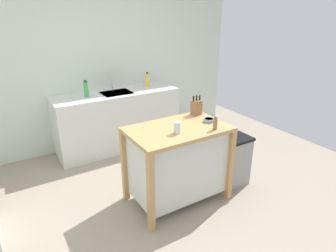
{
  "coord_description": "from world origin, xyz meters",
  "views": [
    {
      "loc": [
        -1.36,
        -2.24,
        2.04
      ],
      "look_at": [
        0.2,
        0.3,
        0.84
      ],
      "focal_mm": 30.93,
      "sensor_mm": 36.0,
      "label": 1
    }
  ],
  "objects_px": {
    "kitchen_island": "(178,160)",
    "drinking_cup": "(177,128)",
    "knife_block": "(196,107)",
    "bottle_hand_soap": "(147,80)",
    "trash_bin": "(234,161)",
    "bottle_spray_cleaner": "(86,89)",
    "bowl_ceramic_small": "(209,120)",
    "sink_faucet": "(112,83)",
    "pepper_grinder": "(215,123)"
  },
  "relations": [
    {
      "from": "kitchen_island",
      "to": "drinking_cup",
      "type": "height_order",
      "value": "drinking_cup"
    },
    {
      "from": "knife_block",
      "to": "bottle_hand_soap",
      "type": "relative_size",
      "value": 0.98
    },
    {
      "from": "kitchen_island",
      "to": "drinking_cup",
      "type": "bearing_deg",
      "value": -127.48
    },
    {
      "from": "knife_block",
      "to": "trash_bin",
      "type": "relative_size",
      "value": 0.37
    },
    {
      "from": "knife_block",
      "to": "bottle_hand_soap",
      "type": "height_order",
      "value": "bottle_hand_soap"
    },
    {
      "from": "bottle_spray_cleaner",
      "to": "trash_bin",
      "type": "bearing_deg",
      "value": -54.39
    },
    {
      "from": "bowl_ceramic_small",
      "to": "knife_block",
      "type": "bearing_deg",
      "value": 83.87
    },
    {
      "from": "sink_faucet",
      "to": "kitchen_island",
      "type": "bearing_deg",
      "value": -89.28
    },
    {
      "from": "bowl_ceramic_small",
      "to": "drinking_cup",
      "type": "bearing_deg",
      "value": -170.7
    },
    {
      "from": "drinking_cup",
      "to": "pepper_grinder",
      "type": "distance_m",
      "value": 0.41
    },
    {
      "from": "bowl_ceramic_small",
      "to": "bottle_spray_cleaner",
      "type": "xyz_separation_m",
      "value": [
        -0.85,
        1.67,
        0.09
      ]
    },
    {
      "from": "knife_block",
      "to": "bowl_ceramic_small",
      "type": "relative_size",
      "value": 1.97
    },
    {
      "from": "knife_block",
      "to": "pepper_grinder",
      "type": "bearing_deg",
      "value": -103.53
    },
    {
      "from": "knife_block",
      "to": "bowl_ceramic_small",
      "type": "height_order",
      "value": "knife_block"
    },
    {
      "from": "sink_faucet",
      "to": "bottle_spray_cleaner",
      "type": "relative_size",
      "value": 0.91
    },
    {
      "from": "sink_faucet",
      "to": "bottle_hand_soap",
      "type": "xyz_separation_m",
      "value": [
        0.56,
        -0.09,
        0.0
      ]
    },
    {
      "from": "pepper_grinder",
      "to": "trash_bin",
      "type": "xyz_separation_m",
      "value": [
        0.47,
        0.14,
        -0.64
      ]
    },
    {
      "from": "sink_faucet",
      "to": "bowl_ceramic_small",
      "type": "bearing_deg",
      "value": -77.47
    },
    {
      "from": "kitchen_island",
      "to": "bowl_ceramic_small",
      "type": "distance_m",
      "value": 0.56
    },
    {
      "from": "bowl_ceramic_small",
      "to": "trash_bin",
      "type": "height_order",
      "value": "bowl_ceramic_small"
    },
    {
      "from": "trash_bin",
      "to": "bottle_spray_cleaner",
      "type": "xyz_separation_m",
      "value": [
        -1.24,
        1.73,
        0.69
      ]
    },
    {
      "from": "kitchen_island",
      "to": "knife_block",
      "type": "distance_m",
      "value": 0.68
    },
    {
      "from": "kitchen_island",
      "to": "bowl_ceramic_small",
      "type": "bearing_deg",
      "value": -5.53
    },
    {
      "from": "bottle_spray_cleaner",
      "to": "bowl_ceramic_small",
      "type": "bearing_deg",
      "value": -62.97
    },
    {
      "from": "bowl_ceramic_small",
      "to": "drinking_cup",
      "type": "distance_m",
      "value": 0.48
    },
    {
      "from": "knife_block",
      "to": "bottle_spray_cleaner",
      "type": "relative_size",
      "value": 0.96
    },
    {
      "from": "sink_faucet",
      "to": "bottle_hand_soap",
      "type": "bearing_deg",
      "value": -9.27
    },
    {
      "from": "trash_bin",
      "to": "sink_faucet",
      "type": "bearing_deg",
      "value": 112.83
    },
    {
      "from": "kitchen_island",
      "to": "bowl_ceramic_small",
      "type": "height_order",
      "value": "bowl_ceramic_small"
    },
    {
      "from": "bottle_hand_soap",
      "to": "sink_faucet",
      "type": "bearing_deg",
      "value": 170.73
    },
    {
      "from": "sink_faucet",
      "to": "bottle_hand_soap",
      "type": "relative_size",
      "value": 0.93
    },
    {
      "from": "kitchen_island",
      "to": "knife_block",
      "type": "relative_size",
      "value": 4.58
    },
    {
      "from": "kitchen_island",
      "to": "knife_block",
      "type": "xyz_separation_m",
      "value": [
        0.41,
        0.24,
        0.48
      ]
    },
    {
      "from": "kitchen_island",
      "to": "bottle_hand_soap",
      "type": "height_order",
      "value": "bottle_hand_soap"
    },
    {
      "from": "kitchen_island",
      "to": "sink_faucet",
      "type": "distance_m",
      "value": 1.86
    },
    {
      "from": "bowl_ceramic_small",
      "to": "bottle_hand_soap",
      "type": "xyz_separation_m",
      "value": [
        0.15,
        1.74,
        0.09
      ]
    },
    {
      "from": "knife_block",
      "to": "bottle_spray_cleaner",
      "type": "xyz_separation_m",
      "value": [
        -0.88,
        1.4,
        0.03
      ]
    },
    {
      "from": "drinking_cup",
      "to": "pepper_grinder",
      "type": "height_order",
      "value": "pepper_grinder"
    },
    {
      "from": "bowl_ceramic_small",
      "to": "pepper_grinder",
      "type": "relative_size",
      "value": 0.76
    },
    {
      "from": "knife_block",
      "to": "bottle_hand_soap",
      "type": "distance_m",
      "value": 1.47
    },
    {
      "from": "knife_block",
      "to": "bowl_ceramic_small",
      "type": "bearing_deg",
      "value": -96.13
    },
    {
      "from": "drinking_cup",
      "to": "trash_bin",
      "type": "height_order",
      "value": "drinking_cup"
    },
    {
      "from": "sink_faucet",
      "to": "drinking_cup",
      "type": "bearing_deg",
      "value": -91.97
    },
    {
      "from": "kitchen_island",
      "to": "bottle_spray_cleaner",
      "type": "relative_size",
      "value": 4.41
    },
    {
      "from": "pepper_grinder",
      "to": "kitchen_island",
      "type": "bearing_deg",
      "value": 140.97
    },
    {
      "from": "pepper_grinder",
      "to": "trash_bin",
      "type": "relative_size",
      "value": 0.25
    },
    {
      "from": "drinking_cup",
      "to": "pepper_grinder",
      "type": "xyz_separation_m",
      "value": [
        0.39,
        -0.13,
        0.01
      ]
    },
    {
      "from": "drinking_cup",
      "to": "sink_faucet",
      "type": "relative_size",
      "value": 0.54
    },
    {
      "from": "drinking_cup",
      "to": "kitchen_island",
      "type": "bearing_deg",
      "value": 52.52
    },
    {
      "from": "bowl_ceramic_small",
      "to": "kitchen_island",
      "type": "bearing_deg",
      "value": 174.47
    }
  ]
}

